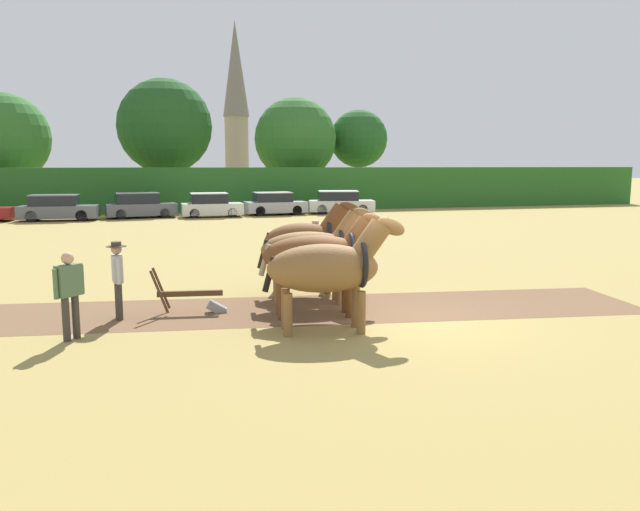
% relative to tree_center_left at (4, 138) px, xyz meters
% --- Properties ---
extents(ground_plane, '(240.00, 240.00, 0.00)m').
position_rel_tree_center_left_xyz_m(ground_plane, '(14.67, -37.46, -5.22)').
color(ground_plane, '#998447').
extents(plowed_furrow_strip, '(22.25, 6.07, 0.01)m').
position_rel_tree_center_left_xyz_m(plowed_furrow_strip, '(9.79, -35.56, -5.22)').
color(plowed_furrow_strip, brown).
rests_on(plowed_furrow_strip, ground).
extents(hedgerow, '(69.92, 1.65, 3.14)m').
position_rel_tree_center_left_xyz_m(hedgerow, '(14.67, -4.56, -3.65)').
color(hedgerow, '#286023').
rests_on(hedgerow, ground).
extents(tree_center_left, '(6.39, 6.39, 8.43)m').
position_rel_tree_center_left_xyz_m(tree_center_left, '(0.00, 0.00, 0.00)').
color(tree_center_left, '#4C3823').
rests_on(tree_center_left, ground).
extents(tree_center, '(7.23, 7.23, 9.88)m').
position_rel_tree_center_left_xyz_m(tree_center, '(11.23, 0.62, 1.04)').
color(tree_center, brown).
rests_on(tree_center, ground).
extents(tree_center_right, '(6.69, 6.69, 8.76)m').
position_rel_tree_center_left_xyz_m(tree_center_right, '(21.58, 0.73, 0.18)').
color(tree_center_right, brown).
rests_on(tree_center_right, ground).
extents(tree_right, '(4.89, 4.89, 7.98)m').
position_rel_tree_center_left_xyz_m(tree_right, '(27.34, 1.47, 0.29)').
color(tree_right, '#423323').
rests_on(tree_right, ground).
extents(church_spire, '(3.05, 3.05, 19.82)m').
position_rel_tree_center_left_xyz_m(church_spire, '(20.29, 24.82, 5.15)').
color(church_spire, gray).
rests_on(church_spire, ground).
extents(draft_horse_lead_left, '(2.92, 1.32, 2.38)m').
position_rel_tree_center_left_xyz_m(draft_horse_lead_left, '(12.91, -37.97, -3.92)').
color(draft_horse_lead_left, brown).
rests_on(draft_horse_lead_left, ground).
extents(draft_horse_lead_right, '(2.90, 1.22, 2.35)m').
position_rel_tree_center_left_xyz_m(draft_horse_lead_right, '(13.08, -36.68, -3.86)').
color(draft_horse_lead_right, brown).
rests_on(draft_horse_lead_right, ground).
extents(draft_horse_trail_left, '(2.92, 1.21, 2.38)m').
position_rel_tree_center_left_xyz_m(draft_horse_trail_left, '(13.27, -35.39, -3.90)').
color(draft_horse_trail_left, brown).
rests_on(draft_horse_trail_left, ground).
extents(draft_horse_trail_right, '(2.69, 1.28, 2.46)m').
position_rel_tree_center_left_xyz_m(draft_horse_trail_right, '(13.45, -34.10, -3.86)').
color(draft_horse_trail_right, brown).
rests_on(draft_horse_trail_right, ground).
extents(plow, '(1.71, 0.56, 1.13)m').
position_rel_tree_center_left_xyz_m(plow, '(10.48, -35.66, -4.90)').
color(plow, '#4C331E').
rests_on(plow, ground).
extents(farmer_at_plow, '(0.42, 0.66, 1.69)m').
position_rel_tree_center_left_xyz_m(farmer_at_plow, '(8.82, -35.78, -4.23)').
color(farmer_at_plow, '#38332D').
rests_on(farmer_at_plow, ground).
extents(farmer_beside_team, '(0.43, 0.65, 1.70)m').
position_rel_tree_center_left_xyz_m(farmer_beside_team, '(14.23, -32.19, -4.22)').
color(farmer_beside_team, '#28334C').
rests_on(farmer_beside_team, ground).
extents(farmer_onlooker_left, '(0.51, 0.50, 1.69)m').
position_rel_tree_center_left_xyz_m(farmer_onlooker_left, '(8.00, -37.24, -4.23)').
color(farmer_onlooker_left, '#38332D').
rests_on(farmer_onlooker_left, ground).
extents(parked_car_left, '(4.59, 2.04, 1.56)m').
position_rel_tree_center_left_xyz_m(parked_car_left, '(4.44, -9.48, -4.47)').
color(parked_car_left, '#565B66').
rests_on(parked_car_left, ground).
extents(parked_car_center_left, '(4.50, 2.41, 1.60)m').
position_rel_tree_center_left_xyz_m(parked_car_center_left, '(9.17, -8.66, -4.46)').
color(parked_car_center_left, '#565B66').
rests_on(parked_car_center_left, ground).
extents(parked_car_center, '(3.84, 1.74, 1.55)m').
position_rel_tree_center_left_xyz_m(parked_car_center, '(13.59, -9.29, -4.48)').
color(parked_car_center, silver).
rests_on(parked_car_center, ground).
extents(parked_car_center_right, '(4.10, 2.02, 1.52)m').
position_rel_tree_center_left_xyz_m(parked_car_center_right, '(17.86, -8.68, -4.49)').
color(parked_car_center_right, '#A8A8B2').
rests_on(parked_car_center_right, ground).
extents(parked_car_right, '(4.73, 2.69, 1.56)m').
position_rel_tree_center_left_xyz_m(parked_car_right, '(22.44, -8.77, -4.47)').
color(parked_car_right, silver).
rests_on(parked_car_right, ground).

